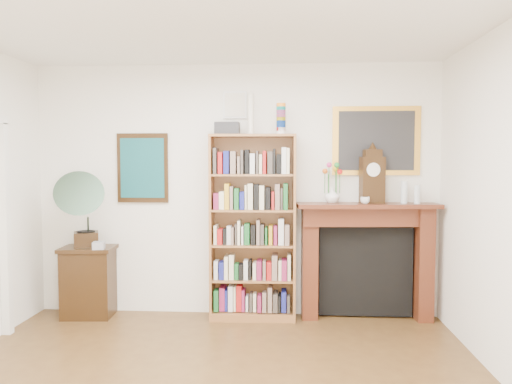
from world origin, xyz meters
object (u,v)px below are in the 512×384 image
(gramophone, at_px, (80,205))
(teacup, at_px, (365,200))
(fireplace, at_px, (366,250))
(mantel_clock, at_px, (372,177))
(bookshelf, at_px, (253,217))
(flower_vase, at_px, (332,195))
(cd_stack, at_px, (99,245))
(bottle_left, at_px, (404,192))
(side_cabinet, at_px, (89,282))
(bottle_right, at_px, (417,194))

(gramophone, distance_m, teacup, 3.06)
(fireplace, relative_size, mantel_clock, 2.65)
(mantel_clock, bearing_deg, bookshelf, 170.27)
(bookshelf, distance_m, teacup, 1.21)
(gramophone, bearing_deg, flower_vase, -18.82)
(cd_stack, bearing_deg, bookshelf, 5.94)
(gramophone, relative_size, teacup, 8.54)
(fireplace, distance_m, flower_vase, 0.71)
(gramophone, xyz_separation_m, cd_stack, (0.21, -0.04, -0.43))
(bottle_left, bearing_deg, teacup, -164.90)
(side_cabinet, xyz_separation_m, mantel_clock, (3.11, 0.07, 1.16))
(mantel_clock, bearing_deg, gramophone, 171.89)
(cd_stack, height_order, bottle_right, bottle_right)
(side_cabinet, distance_m, cd_stack, 0.48)
(gramophone, distance_m, flower_vase, 2.73)
(bottle_left, bearing_deg, bottle_right, -12.40)
(cd_stack, distance_m, bottle_right, 3.46)
(bookshelf, distance_m, mantel_clock, 1.35)
(side_cabinet, height_order, cd_stack, cd_stack)
(side_cabinet, xyz_separation_m, flower_vase, (2.69, 0.09, 0.97))
(bottle_left, bearing_deg, side_cabinet, -178.60)
(side_cabinet, bearing_deg, mantel_clock, -2.94)
(bottle_left, bearing_deg, fireplace, 175.07)
(fireplace, xyz_separation_m, mantel_clock, (0.05, -0.05, 0.79))
(fireplace, xyz_separation_m, bottle_right, (0.52, -0.06, 0.62))
(side_cabinet, height_order, teacup, teacup)
(bookshelf, relative_size, cd_stack, 19.33)
(gramophone, relative_size, bottle_left, 3.51)
(bookshelf, relative_size, fireplace, 1.51)
(bookshelf, xyz_separation_m, flower_vase, (0.86, 0.05, 0.23))
(gramophone, xyz_separation_m, teacup, (3.06, 0.06, 0.06))
(cd_stack, xyz_separation_m, mantel_clock, (2.93, 0.20, 0.73))
(cd_stack, distance_m, bottle_left, 3.33)
(flower_vase, relative_size, bottle_left, 0.69)
(side_cabinet, bearing_deg, bottle_right, -3.32)
(mantel_clock, height_order, flower_vase, mantel_clock)
(gramophone, height_order, bottle_left, gramophone)
(bookshelf, relative_size, mantel_clock, 4.02)
(bookshelf, relative_size, teacup, 23.52)
(fireplace, height_order, mantel_clock, mantel_clock)
(mantel_clock, distance_m, flower_vase, 0.47)
(bookshelf, height_order, flower_vase, bookshelf)
(teacup, relative_size, bottle_right, 0.49)
(side_cabinet, xyz_separation_m, bottle_right, (3.58, 0.06, 0.99))
(bookshelf, relative_size, bottle_left, 9.66)
(flower_vase, xyz_separation_m, bottle_left, (0.76, -0.01, 0.04))
(teacup, bearing_deg, cd_stack, -178.01)
(gramophone, distance_m, cd_stack, 0.49)
(bookshelf, xyz_separation_m, fireplace, (1.24, 0.08, -0.37))
(bookshelf, xyz_separation_m, teacup, (1.19, -0.07, 0.19))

